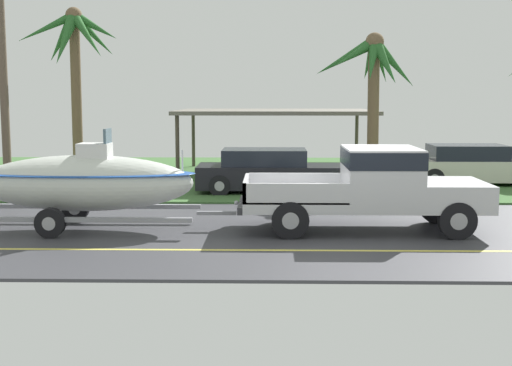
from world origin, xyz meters
TOP-DOWN VIEW (x-y plane):
  - ground at (0.00, 8.38)m, footprint 36.00×22.00m
  - pickup_truck_towing at (1.08, 0.27)m, footprint 5.61×2.12m
  - boat_on_trailer at (-5.59, 0.27)m, footprint 6.21×2.15m
  - parked_sedan_near at (-1.38, 6.20)m, footprint 4.61×1.84m
  - parked_sedan_far at (5.46, 8.23)m, footprint 4.41×1.84m
  - carport_awning at (-1.19, 11.33)m, footprint 7.38×5.47m
  - palm_tree_near_right at (-7.65, 7.13)m, footprint 3.12×3.04m
  - palm_tree_mid at (1.84, 7.04)m, footprint 3.39×2.93m
  - utility_pole at (-9.01, 4.60)m, footprint 0.24×1.80m

SIDE VIEW (x-z plane):
  - ground at x=0.00m, z-range -0.07..0.04m
  - parked_sedan_far at x=5.46m, z-range -0.02..1.36m
  - parked_sedan_near at x=-1.38m, z-range -0.02..1.36m
  - pickup_truck_towing at x=1.08m, z-range 0.10..1.98m
  - boat_on_trailer at x=-5.59m, z-range -0.07..2.22m
  - carport_awning at x=-1.19m, z-range 1.13..3.62m
  - palm_tree_mid at x=1.84m, z-range 1.23..6.24m
  - palm_tree_near_right at x=-7.65m, z-range 1.52..7.35m
  - utility_pole at x=-9.01m, z-range 0.16..8.99m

